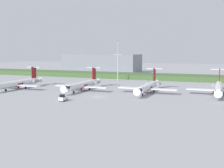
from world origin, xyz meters
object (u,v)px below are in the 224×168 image
object	(u,v)px
safety_cone_front_marker	(55,96)
antenna_mast	(118,64)
regional_jet_fifth	(219,88)
baggage_tug	(63,98)
regional_jet_second	(19,83)
regional_jet_third	(83,84)
regional_jet_fourth	(148,86)

from	to	relation	value
safety_cone_front_marker	antenna_mast	bearing A→B (deg)	87.60
regional_jet_fifth	safety_cone_front_marker	bearing A→B (deg)	-154.50
baggage_tug	antenna_mast	bearing A→B (deg)	94.42
antenna_mast	regional_jet_second	bearing A→B (deg)	-121.48
safety_cone_front_marker	regional_jet_second	bearing A→B (deg)	155.56
regional_jet_second	baggage_tug	bearing A→B (deg)	-29.47
regional_jet_third	antenna_mast	xyz separation A→B (m)	(0.14, 40.68, 6.60)
regional_jet_fifth	safety_cone_front_marker	world-z (taller)	regional_jet_fifth
antenna_mast	regional_jet_third	bearing A→B (deg)	-90.20
antenna_mast	safety_cone_front_marker	size ratio (longest dim) A/B	39.95
regional_jet_third	safety_cone_front_marker	xyz separation A→B (m)	(-2.29, -17.25, -2.26)
regional_jet_fifth	baggage_tug	world-z (taller)	regional_jet_fifth
regional_jet_fourth	antenna_mast	bearing A→B (deg)	125.30
regional_jet_third	safety_cone_front_marker	size ratio (longest dim) A/B	56.36
regional_jet_second	regional_jet_third	size ratio (longest dim) A/B	1.00
regional_jet_fourth	baggage_tug	size ratio (longest dim) A/B	9.69
baggage_tug	regional_jet_fifth	bearing A→B (deg)	35.13
regional_jet_fourth	baggage_tug	xyz separation A→B (m)	(-21.27, -27.87, -1.53)
regional_jet_fifth	antenna_mast	bearing A→B (deg)	148.34
regional_jet_second	regional_jet_fifth	world-z (taller)	same
regional_jet_fifth	baggage_tug	distance (m)	57.35
regional_jet_third	regional_jet_second	bearing A→B (deg)	-168.94
regional_jet_third	regional_jet_fifth	world-z (taller)	same
regional_jet_fifth	antenna_mast	distance (m)	61.34
safety_cone_front_marker	baggage_tug	bearing A→B (deg)	-43.51
baggage_tug	safety_cone_front_marker	size ratio (longest dim) A/B	5.82
antenna_mast	safety_cone_front_marker	distance (m)	58.65
safety_cone_front_marker	regional_jet_third	bearing A→B (deg)	82.43
antenna_mast	regional_jet_fourth	bearing A→B (deg)	-54.70
regional_jet_third	regional_jet_fourth	world-z (taller)	same
antenna_mast	safety_cone_front_marker	world-z (taller)	antenna_mast
regional_jet_second	baggage_tug	size ratio (longest dim) A/B	9.69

